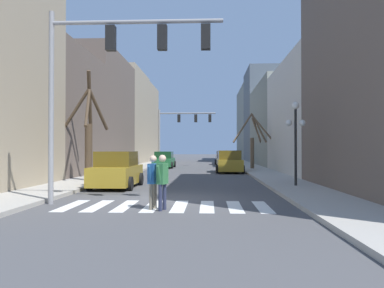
{
  "coord_description": "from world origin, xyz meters",
  "views": [
    {
      "loc": [
        1.42,
        -13.85,
        1.88
      ],
      "look_at": [
        -0.35,
        24.57,
        2.4
      ],
      "focal_mm": 35.0,
      "sensor_mm": 36.0,
      "label": 1
    }
  ],
  "objects_px": {
    "traffic_signal_near": "(113,61)",
    "car_parked_left_far": "(229,162)",
    "street_lamp_right_corner": "(296,126)",
    "street_tree_right_near": "(254,141)",
    "car_parked_left_near": "(117,171)",
    "pedestrian_crossing_street": "(153,177)",
    "street_tree_left_near": "(89,131)",
    "pedestrian_near_right_corner": "(162,177)",
    "traffic_signal_far": "(180,124)",
    "car_at_intersection": "(223,158)",
    "car_parked_left_mid": "(164,160)"
  },
  "relations": [
    {
      "from": "street_lamp_right_corner",
      "to": "street_tree_right_near",
      "type": "xyz_separation_m",
      "value": [
        -0.16,
        15.45,
        -0.34
      ]
    },
    {
      "from": "car_at_intersection",
      "to": "pedestrian_crossing_street",
      "type": "distance_m",
      "value": 33.38
    },
    {
      "from": "traffic_signal_near",
      "to": "pedestrian_near_right_corner",
      "type": "bearing_deg",
      "value": -31.37
    },
    {
      "from": "traffic_signal_near",
      "to": "car_at_intersection",
      "type": "height_order",
      "value": "traffic_signal_near"
    },
    {
      "from": "pedestrian_near_right_corner",
      "to": "pedestrian_crossing_street",
      "type": "bearing_deg",
      "value": 73.89
    },
    {
      "from": "traffic_signal_far",
      "to": "car_at_intersection",
      "type": "bearing_deg",
      "value": 43.64
    },
    {
      "from": "pedestrian_near_right_corner",
      "to": "street_tree_right_near",
      "type": "height_order",
      "value": "street_tree_right_near"
    },
    {
      "from": "traffic_signal_near",
      "to": "street_tree_right_near",
      "type": "height_order",
      "value": "traffic_signal_near"
    },
    {
      "from": "traffic_signal_near",
      "to": "street_tree_left_near",
      "type": "height_order",
      "value": "traffic_signal_near"
    },
    {
      "from": "traffic_signal_near",
      "to": "pedestrian_near_right_corner",
      "type": "xyz_separation_m",
      "value": [
        1.85,
        -1.13,
        -3.85
      ]
    },
    {
      "from": "traffic_signal_far",
      "to": "street_tree_right_near",
      "type": "distance_m",
      "value": 10.01
    },
    {
      "from": "car_parked_left_near",
      "to": "car_parked_left_mid",
      "type": "xyz_separation_m",
      "value": [
        -0.02,
        19.24,
        -0.05
      ]
    },
    {
      "from": "traffic_signal_far",
      "to": "car_parked_left_far",
      "type": "height_order",
      "value": "traffic_signal_far"
    },
    {
      "from": "traffic_signal_near",
      "to": "street_tree_right_near",
      "type": "xyz_separation_m",
      "value": [
        7.22,
        20.89,
        -2.22
      ]
    },
    {
      "from": "traffic_signal_near",
      "to": "car_parked_left_near",
      "type": "distance_m",
      "value": 6.9
    },
    {
      "from": "traffic_signal_near",
      "to": "street_lamp_right_corner",
      "type": "bearing_deg",
      "value": 36.4
    },
    {
      "from": "traffic_signal_near",
      "to": "pedestrian_crossing_street",
      "type": "height_order",
      "value": "traffic_signal_near"
    },
    {
      "from": "traffic_signal_far",
      "to": "pedestrian_crossing_street",
      "type": "height_order",
      "value": "traffic_signal_far"
    },
    {
      "from": "traffic_signal_far",
      "to": "street_lamp_right_corner",
      "type": "xyz_separation_m",
      "value": [
        7.24,
        -22.26,
        -1.56
      ]
    },
    {
      "from": "street_tree_right_near",
      "to": "street_tree_left_near",
      "type": "distance_m",
      "value": 16.64
    },
    {
      "from": "car_parked_left_far",
      "to": "pedestrian_near_right_corner",
      "type": "height_order",
      "value": "car_parked_left_far"
    },
    {
      "from": "pedestrian_crossing_street",
      "to": "street_tree_left_near",
      "type": "bearing_deg",
      "value": -135.66
    },
    {
      "from": "street_tree_right_near",
      "to": "street_tree_left_near",
      "type": "xyz_separation_m",
      "value": [
        -10.71,
        -12.73,
        0.24
      ]
    },
    {
      "from": "pedestrian_near_right_corner",
      "to": "street_tree_right_near",
      "type": "relative_size",
      "value": 0.34
    },
    {
      "from": "car_parked_left_far",
      "to": "car_parked_left_near",
      "type": "distance_m",
      "value": 13.6
    },
    {
      "from": "car_parked_left_far",
      "to": "pedestrian_crossing_street",
      "type": "distance_m",
      "value": 18.81
    },
    {
      "from": "pedestrian_crossing_street",
      "to": "street_lamp_right_corner",
      "type": "bearing_deg",
      "value": 152.64
    },
    {
      "from": "traffic_signal_far",
      "to": "street_tree_right_near",
      "type": "height_order",
      "value": "traffic_signal_far"
    },
    {
      "from": "pedestrian_crossing_street",
      "to": "street_tree_left_near",
      "type": "relative_size",
      "value": 0.27
    },
    {
      "from": "car_parked_left_mid",
      "to": "pedestrian_near_right_corner",
      "type": "height_order",
      "value": "pedestrian_near_right_corner"
    },
    {
      "from": "street_tree_right_near",
      "to": "street_tree_left_near",
      "type": "relative_size",
      "value": 0.8
    },
    {
      "from": "traffic_signal_far",
      "to": "car_at_intersection",
      "type": "xyz_separation_m",
      "value": [
        4.82,
        4.6,
        -3.77
      ]
    },
    {
      "from": "traffic_signal_far",
      "to": "car_parked_left_near",
      "type": "relative_size",
      "value": 1.49
    },
    {
      "from": "car_parked_left_far",
      "to": "car_parked_left_mid",
      "type": "relative_size",
      "value": 0.97
    },
    {
      "from": "traffic_signal_near",
      "to": "car_parked_left_far",
      "type": "xyz_separation_m",
      "value": [
        4.9,
        17.61,
        -4.04
      ]
    },
    {
      "from": "street_tree_left_near",
      "to": "street_lamp_right_corner",
      "type": "bearing_deg",
      "value": -14.04
    },
    {
      "from": "traffic_signal_near",
      "to": "car_parked_left_near",
      "type": "bearing_deg",
      "value": 102.57
    },
    {
      "from": "traffic_signal_near",
      "to": "car_parked_left_far",
      "type": "relative_size",
      "value": 1.44
    },
    {
      "from": "traffic_signal_near",
      "to": "car_parked_left_mid",
      "type": "bearing_deg",
      "value": 92.86
    },
    {
      "from": "traffic_signal_far",
      "to": "car_at_intersection",
      "type": "height_order",
      "value": "traffic_signal_far"
    },
    {
      "from": "traffic_signal_near",
      "to": "pedestrian_near_right_corner",
      "type": "height_order",
      "value": "traffic_signal_near"
    },
    {
      "from": "car_parked_left_near",
      "to": "pedestrian_near_right_corner",
      "type": "relative_size",
      "value": 2.44
    },
    {
      "from": "street_lamp_right_corner",
      "to": "car_parked_left_far",
      "type": "bearing_deg",
      "value": 101.55
    },
    {
      "from": "street_lamp_right_corner",
      "to": "pedestrian_near_right_corner",
      "type": "height_order",
      "value": "street_lamp_right_corner"
    },
    {
      "from": "traffic_signal_far",
      "to": "car_parked_left_near",
      "type": "distance_m",
      "value": 22.6
    },
    {
      "from": "traffic_signal_near",
      "to": "street_tree_left_near",
      "type": "distance_m",
      "value": 9.1
    },
    {
      "from": "pedestrian_crossing_street",
      "to": "car_parked_left_near",
      "type": "bearing_deg",
      "value": -141.31
    },
    {
      "from": "car_parked_left_far",
      "to": "street_tree_left_near",
      "type": "relative_size",
      "value": 0.74
    },
    {
      "from": "car_parked_left_mid",
      "to": "street_tree_right_near",
      "type": "bearing_deg",
      "value": -114.26
    },
    {
      "from": "traffic_signal_far",
      "to": "car_parked_left_far",
      "type": "distance_m",
      "value": 11.77
    }
  ]
}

